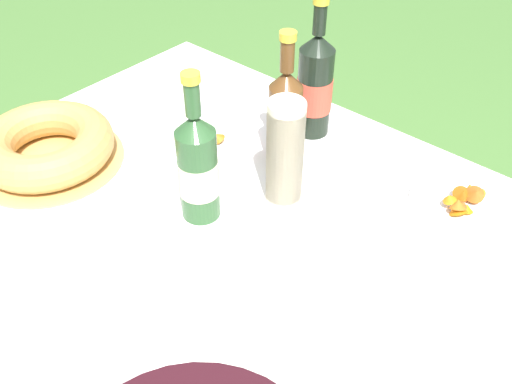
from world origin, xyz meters
The scene contains 9 objects.
garden_table centered at (0.00, 0.00, 0.70)m, with size 1.57×1.19×0.77m.
tablecloth centered at (0.00, 0.00, 0.76)m, with size 1.58×1.20×0.10m.
bundt_cake centered at (-0.58, -0.01, 0.81)m, with size 0.32×0.32×0.09m.
cup_stack centered at (-0.12, 0.23, 0.89)m, with size 0.07×0.07×0.23m.
cider_bottle_green centered at (-0.21, 0.09, 0.89)m, with size 0.08×0.08×0.31m.
cider_bottle_amber centered at (-0.20, 0.33, 0.88)m, with size 0.07×0.07×0.30m.
juice_bottle_red centered at (-0.22, 0.47, 0.89)m, with size 0.08×0.08×0.32m.
snack_plate_near centered at (-0.36, 0.27, 0.78)m, with size 0.20×0.20×0.05m.
snack_plate_left centered at (0.17, 0.45, 0.78)m, with size 0.21×0.21×0.06m.
Camera 1 is at (0.41, -0.46, 1.53)m, focal length 40.00 mm.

